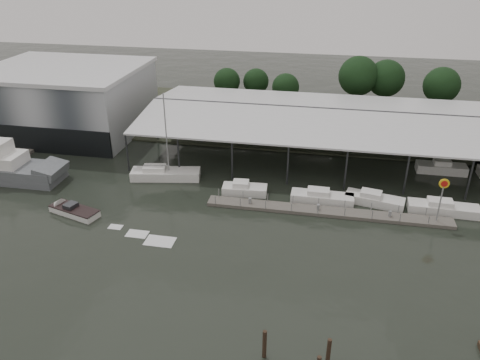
% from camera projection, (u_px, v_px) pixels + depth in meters
% --- Properties ---
extents(ground, '(200.00, 200.00, 0.00)m').
position_uv_depth(ground, '(176.00, 248.00, 47.83)').
color(ground, black).
rests_on(ground, ground).
extents(land_strip_far, '(140.00, 30.00, 0.30)m').
position_uv_depth(land_strip_far, '(247.00, 116.00, 84.66)').
color(land_strip_far, '#3B4130').
rests_on(land_strip_far, ground).
extents(land_strip_west, '(20.00, 40.00, 0.30)m').
position_uv_depth(land_strip_west, '(8.00, 124.00, 80.89)').
color(land_strip_west, '#3B4130').
rests_on(land_strip_west, ground).
extents(storage_warehouse, '(24.50, 20.50, 10.50)m').
position_uv_depth(storage_warehouse, '(67.00, 99.00, 76.49)').
color(storage_warehouse, '#A8ADB3').
rests_on(storage_warehouse, ground).
extents(covered_boat_shed, '(58.24, 24.00, 6.96)m').
position_uv_depth(covered_boat_shed, '(347.00, 114.00, 66.79)').
color(covered_boat_shed, silver).
rests_on(covered_boat_shed, ground).
extents(trawler_dock, '(3.00, 18.00, 0.50)m').
position_uv_depth(trawler_dock, '(0.00, 166.00, 65.08)').
color(trawler_dock, '#5F5B54').
rests_on(trawler_dock, ground).
extents(floating_dock, '(28.00, 2.00, 1.40)m').
position_uv_depth(floating_dock, '(327.00, 212.00, 53.98)').
color(floating_dock, '#5F5B54').
rests_on(floating_dock, ground).
extents(shell_fuel_sign, '(1.10, 0.18, 5.55)m').
position_uv_depth(shell_fuel_sign, '(442.00, 192.00, 50.28)').
color(shell_fuel_sign, gray).
rests_on(shell_fuel_sign, ground).
extents(grey_trawler, '(15.67, 4.78, 8.84)m').
position_uv_depth(grey_trawler, '(6.00, 168.00, 61.45)').
color(grey_trawler, slate).
rests_on(grey_trawler, ground).
extents(white_sailboat, '(9.35, 4.16, 11.82)m').
position_uv_depth(white_sailboat, '(165.00, 174.00, 61.90)').
color(white_sailboat, white).
rests_on(white_sailboat, ground).
extents(speedboat_underway, '(17.37, 6.76, 2.00)m').
position_uv_depth(speedboat_underway, '(71.00, 210.00, 53.94)').
color(speedboat_underway, white).
rests_on(speedboat_underway, ground).
extents(moored_cruiser_0, '(5.65, 2.60, 1.70)m').
position_uv_depth(moored_cruiser_0, '(244.00, 189.00, 58.10)').
color(moored_cruiser_0, white).
rests_on(moored_cruiser_0, ground).
extents(moored_cruiser_1, '(7.48, 2.31, 1.70)m').
position_uv_depth(moored_cruiser_1, '(322.00, 197.00, 56.23)').
color(moored_cruiser_1, white).
rests_on(moored_cruiser_1, ground).
extents(moored_cruiser_2, '(7.15, 3.66, 1.70)m').
position_uv_depth(moored_cruiser_2, '(374.00, 199.00, 55.73)').
color(moored_cruiser_2, white).
rests_on(moored_cruiser_2, ground).
extents(moored_cruiser_3, '(7.92, 2.42, 1.70)m').
position_uv_depth(moored_cruiser_3, '(443.00, 208.00, 53.89)').
color(moored_cruiser_3, white).
rests_on(moored_cruiser_3, ground).
extents(horizon_tree_line, '(65.81, 8.76, 10.50)m').
position_uv_depth(horizon_tree_line, '(395.00, 84.00, 82.51)').
color(horizon_tree_line, '#2F1F15').
rests_on(horizon_tree_line, ground).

